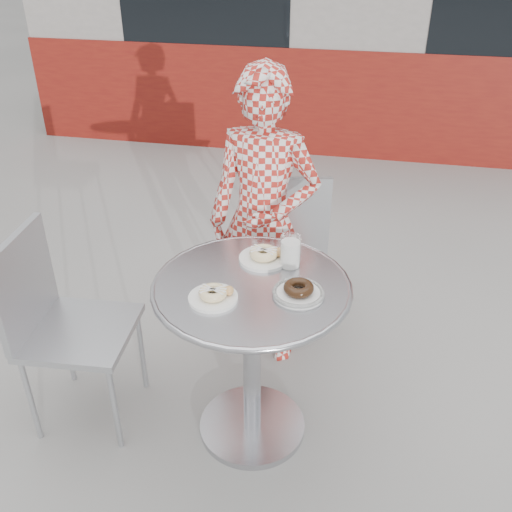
% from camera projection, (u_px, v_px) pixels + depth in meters
% --- Properties ---
extents(ground, '(60.00, 60.00, 0.00)m').
position_uv_depth(ground, '(249.00, 435.00, 2.61)').
color(ground, '#A8A5A0').
rests_on(ground, ground).
extents(bistro_table, '(0.80, 0.80, 0.80)m').
position_uv_depth(bistro_table, '(252.00, 324.00, 2.33)').
color(bistro_table, silver).
rests_on(bistro_table, ground).
extents(chair_far, '(0.53, 0.53, 0.94)m').
position_uv_depth(chair_far, '(282.00, 269.00, 3.29)').
color(chair_far, '#AAADB2').
rests_on(chair_far, ground).
extents(chair_left, '(0.48, 0.48, 0.94)m').
position_uv_depth(chair_left, '(84.00, 364.00, 2.59)').
color(chair_left, '#AAADB2').
rests_on(chair_left, ground).
extents(seated_person, '(0.59, 0.43, 1.51)m').
position_uv_depth(seated_person, '(264.00, 223.00, 2.77)').
color(seated_person, '#A82119').
rests_on(seated_person, ground).
extents(plate_far, '(0.21, 0.21, 0.05)m').
position_uv_depth(plate_far, '(264.00, 255.00, 2.38)').
color(plate_far, white).
rests_on(plate_far, bistro_table).
extents(plate_near, '(0.19, 0.19, 0.05)m').
position_uv_depth(plate_near, '(214.00, 295.00, 2.14)').
color(plate_near, white).
rests_on(plate_near, bistro_table).
extents(plate_checker, '(0.20, 0.20, 0.05)m').
position_uv_depth(plate_checker, '(298.00, 291.00, 2.16)').
color(plate_checker, white).
rests_on(plate_checker, bistro_table).
extents(milk_cup, '(0.09, 0.09, 0.14)m').
position_uv_depth(milk_cup, '(290.00, 252.00, 2.32)').
color(milk_cup, white).
rests_on(milk_cup, bistro_table).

